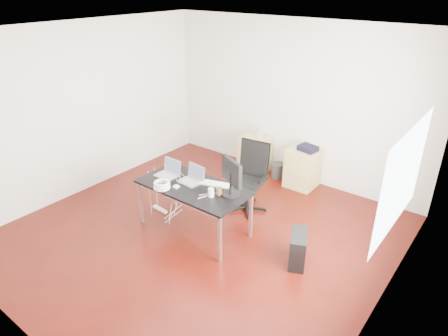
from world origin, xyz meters
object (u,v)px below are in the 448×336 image
Objects in this scene: office_chair at (250,174)px; filing_cabinet_left at (255,154)px; filing_cabinet_right at (303,168)px; pc_tower at (298,249)px; desk at (193,189)px.

office_chair reaches higher than filing_cabinet_left.
filing_cabinet_left is 1.00× the size of filing_cabinet_right.
office_chair is 1.54× the size of filing_cabinet_left.
filing_cabinet_left is at bearing 112.95° from office_chair.
pc_tower is (1.29, -0.77, -0.39)m from office_chair.
filing_cabinet_right reaches higher than pc_tower.
pc_tower is (0.97, -1.96, -0.13)m from filing_cabinet_right.
filing_cabinet_right is (0.58, 2.21, -0.33)m from desk.
filing_cabinet_right is at bearing 0.00° from filing_cabinet_left.
desk reaches higher than filing_cabinet_right.
desk is 2.29× the size of filing_cabinet_left.
office_chair is 1.55m from pc_tower.
filing_cabinet_left is at bearing 180.00° from filing_cabinet_right.
filing_cabinet_right is 2.19m from pc_tower.
desk reaches higher than filing_cabinet_left.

